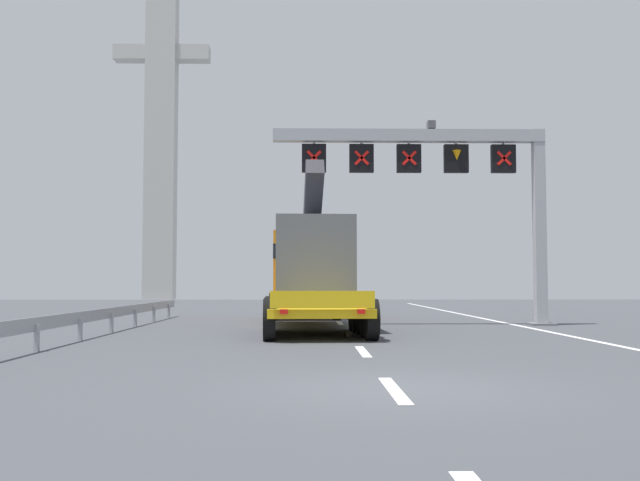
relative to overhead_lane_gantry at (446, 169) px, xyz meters
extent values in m
plane|color=#424449|center=(-3.74, -15.63, -5.67)|extent=(112.00, 112.00, 0.00)
cube|color=silver|center=(-3.81, -15.84, -5.67)|extent=(0.20, 2.60, 0.01)
cube|color=silver|center=(-3.81, -10.05, -5.67)|extent=(0.20, 2.60, 0.01)
cube|color=silver|center=(-3.81, -4.25, -5.67)|extent=(0.20, 2.60, 0.01)
cube|color=silver|center=(-3.81, 1.54, -5.67)|extent=(0.20, 2.60, 0.01)
cube|color=silver|center=(-3.81, 7.33, -5.67)|extent=(0.20, 2.60, 0.01)
cube|color=silver|center=(-3.81, 13.13, -5.67)|extent=(0.20, 2.60, 0.01)
cube|color=silver|center=(-3.81, 18.92, -5.67)|extent=(0.20, 2.60, 0.01)
cube|color=silver|center=(-3.81, 24.71, -5.67)|extent=(0.20, 2.60, 0.01)
cube|color=silver|center=(-3.81, 30.51, -5.67)|extent=(0.20, 2.60, 0.01)
cube|color=silver|center=(-3.81, 36.30, -5.67)|extent=(0.20, 2.60, 0.01)
cube|color=silver|center=(-3.81, 42.09, -5.67)|extent=(0.20, 2.60, 0.01)
cube|color=silver|center=(-3.81, 47.89, -5.67)|extent=(0.20, 2.60, 0.01)
cube|color=silver|center=(2.46, -3.63, -5.67)|extent=(0.20, 63.00, 0.01)
cube|color=#9EA0A5|center=(3.39, 0.00, -2.11)|extent=(0.40, 0.40, 7.12)
cube|color=slate|center=(3.39, 0.00, -5.63)|extent=(0.90, 0.90, 0.08)
cube|color=#9EA0A5|center=(-1.35, 0.00, 1.20)|extent=(9.88, 0.44, 0.44)
cube|color=#4C4C51|center=(-0.53, 0.00, 1.60)|extent=(0.28, 0.40, 0.28)
cube|color=black|center=(2.10, 0.00, 0.37)|extent=(0.88, 0.24, 1.03)
cube|color=#9EA0A5|center=(2.10, 0.00, 0.93)|extent=(0.08, 0.08, 0.16)
cube|color=red|center=(2.10, -0.13, 0.37)|extent=(0.54, 0.02, 0.54)
cube|color=red|center=(2.10, -0.13, 0.37)|extent=(0.54, 0.02, 0.54)
cube|color=black|center=(0.38, 0.00, 0.37)|extent=(0.88, 0.24, 1.03)
cube|color=#9EA0A5|center=(0.38, 0.00, 0.93)|extent=(0.08, 0.08, 0.16)
cone|color=orange|center=(0.38, -0.13, 0.47)|extent=(0.32, 0.32, 0.36)
cube|color=black|center=(-1.35, 0.00, 0.37)|extent=(0.88, 0.24, 1.03)
cube|color=#9EA0A5|center=(-1.35, 0.00, 0.93)|extent=(0.08, 0.08, 0.16)
cube|color=red|center=(-1.35, -0.13, 0.37)|extent=(0.54, 0.02, 0.54)
cube|color=red|center=(-1.35, -0.13, 0.37)|extent=(0.54, 0.02, 0.54)
cube|color=black|center=(-3.08, 0.00, 0.37)|extent=(0.88, 0.24, 1.03)
cube|color=#9EA0A5|center=(-3.08, 0.00, 0.93)|extent=(0.08, 0.08, 0.16)
cube|color=red|center=(-3.08, -0.13, 0.37)|extent=(0.54, 0.02, 0.54)
cube|color=red|center=(-3.08, -0.13, 0.37)|extent=(0.54, 0.02, 0.54)
cube|color=black|center=(-4.81, 0.00, 0.37)|extent=(0.88, 0.24, 1.03)
cube|color=#9EA0A5|center=(-4.81, 0.00, 0.93)|extent=(0.08, 0.08, 0.16)
cube|color=red|center=(-4.81, -0.13, 0.37)|extent=(0.54, 0.02, 0.54)
cube|color=red|center=(-4.81, -0.13, 0.37)|extent=(0.54, 0.02, 0.54)
cube|color=yellow|center=(-4.88, -2.49, -4.94)|extent=(3.24, 10.51, 0.24)
cube|color=yellow|center=(-4.66, -7.76, -4.57)|extent=(2.66, 0.19, 0.44)
cylinder|color=black|center=(-6.04, -7.04, -5.12)|extent=(0.37, 1.11, 1.10)
cylinder|color=black|center=(-3.34, -6.93, -5.12)|extent=(0.37, 1.11, 1.10)
cylinder|color=black|center=(-6.09, -5.99, -5.12)|extent=(0.37, 1.11, 1.10)
cylinder|color=black|center=(-3.39, -5.88, -5.12)|extent=(0.37, 1.11, 1.10)
cylinder|color=black|center=(-6.13, -4.94, -5.12)|extent=(0.37, 1.11, 1.10)
cylinder|color=black|center=(-3.43, -4.83, -5.12)|extent=(0.37, 1.11, 1.10)
cylinder|color=black|center=(-6.18, -3.90, -5.12)|extent=(0.37, 1.11, 1.10)
cylinder|color=black|center=(-3.48, -3.78, -5.12)|extent=(0.37, 1.11, 1.10)
cylinder|color=black|center=(-6.22, -2.85, -5.12)|extent=(0.37, 1.11, 1.10)
cylinder|color=black|center=(-3.52, -2.73, -5.12)|extent=(0.37, 1.11, 1.10)
cube|color=orange|center=(-5.19, 4.60, -3.57)|extent=(2.71, 3.31, 3.10)
cube|color=black|center=(-5.19, 4.60, -2.88)|extent=(2.74, 3.33, 0.60)
cylinder|color=black|center=(-6.51, 5.43, -5.12)|extent=(0.39, 1.11, 1.10)
cylinder|color=black|center=(-3.94, 5.54, -5.12)|extent=(0.39, 1.11, 1.10)
cylinder|color=black|center=(-6.43, 3.43, -5.12)|extent=(0.39, 1.11, 1.10)
cylinder|color=black|center=(-3.85, 3.54, -5.12)|extent=(0.39, 1.11, 1.10)
cube|color=#565B66|center=(-4.90, -2.09, -3.47)|extent=(2.62, 5.82, 2.70)
cube|color=#2D2D33|center=(-4.86, -2.95, -1.52)|extent=(0.68, 2.96, 2.29)
cube|color=red|center=(-5.64, -7.85, -4.87)|extent=(0.20, 0.07, 0.12)
cube|color=red|center=(-3.68, -7.76, -4.87)|extent=(0.20, 0.07, 0.12)
cube|color=#999EA3|center=(-11.11, -5.24, -5.07)|extent=(0.04, 24.79, 0.32)
cube|color=#999EA3|center=(-11.05, -9.88, -5.37)|extent=(0.10, 0.10, 0.60)
cube|color=#999EA3|center=(-11.05, -6.79, -5.37)|extent=(0.10, 0.10, 0.60)
cube|color=#999EA3|center=(-11.05, -3.69, -5.37)|extent=(0.10, 0.10, 0.60)
cube|color=#999EA3|center=(-11.05, -0.59, -5.37)|extent=(0.10, 0.10, 0.60)
cube|color=#999EA3|center=(-11.05, 2.51, -5.37)|extent=(0.10, 0.10, 0.60)
cube|color=#999EA3|center=(-11.05, 5.61, -5.37)|extent=(0.10, 0.10, 0.60)
cube|color=#B7B7B2|center=(-18.84, 42.11, 13.07)|extent=(2.80, 2.00, 37.48)
cube|color=#B7B7B2|center=(-18.84, 42.11, 17.56)|extent=(9.00, 1.60, 1.40)
camera|label=1|loc=(-5.05, -26.27, -4.15)|focal=41.02mm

